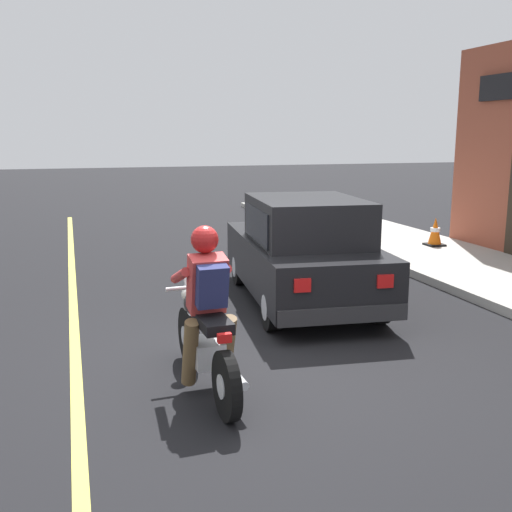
# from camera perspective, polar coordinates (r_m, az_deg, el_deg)

# --- Properties ---
(ground_plane) EXTENTS (80.00, 80.00, 0.00)m
(ground_plane) POSITION_cam_1_polar(r_m,az_deg,el_deg) (6.43, -0.18, -10.84)
(ground_plane) COLOR black
(sidewalk_curb) EXTENTS (2.60, 22.00, 0.14)m
(sidewalk_curb) POSITION_cam_1_polar(r_m,az_deg,el_deg) (11.33, 20.63, -1.32)
(sidewalk_curb) COLOR #ADAAA3
(sidewalk_curb) RESTS_ON ground
(lane_stripe) EXTENTS (0.12, 19.80, 0.01)m
(lane_stripe) POSITION_cam_1_polar(r_m,az_deg,el_deg) (9.02, -17.00, -4.70)
(lane_stripe) COLOR #D1C64C
(lane_stripe) RESTS_ON ground
(motorcycle_with_rider) EXTENTS (0.56, 2.02, 1.62)m
(motorcycle_with_rider) POSITION_cam_1_polar(r_m,az_deg,el_deg) (5.79, -4.81, -6.34)
(motorcycle_with_rider) COLOR black
(motorcycle_with_rider) RESTS_ON ground
(car_hatchback) EXTENTS (2.02, 3.93, 1.57)m
(car_hatchback) POSITION_cam_1_polar(r_m,az_deg,el_deg) (8.73, 4.48, 0.38)
(car_hatchback) COLOR black
(car_hatchback) RESTS_ON ground
(traffic_cone) EXTENTS (0.36, 0.36, 0.60)m
(traffic_cone) POSITION_cam_1_polar(r_m,az_deg,el_deg) (13.12, 16.69, 2.22)
(traffic_cone) COLOR black
(traffic_cone) RESTS_ON sidewalk_curb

